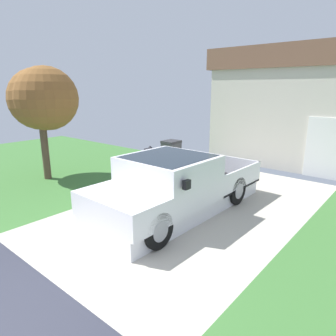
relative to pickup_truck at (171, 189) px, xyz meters
The scene contains 5 objects.
pickup_truck is the anchor object (origin of this frame).
person_with_hat 1.40m from the pickup_truck, 155.54° to the left, with size 0.50×0.38×1.61m.
handbag 1.48m from the pickup_truck, 162.85° to the left, with size 0.40×0.14×0.43m.
front_yard_tree 6.04m from the pickup_truck, behind, with size 2.56×2.27×3.97m.
wheeled_trash_bin 5.02m from the pickup_truck, 129.45° to the left, with size 0.60×0.72×1.11m.
Camera 1 is at (4.41, -2.17, 3.24)m, focal length 32.32 mm.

